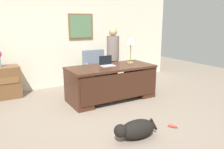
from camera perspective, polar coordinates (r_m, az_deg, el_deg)
ground_plane at (r=4.37m, az=-0.40°, el=-10.73°), size 12.00×12.00×0.00m
back_wall at (r=6.40m, az=-12.19°, el=9.21°), size 7.00×0.16×2.70m
desk at (r=5.20m, az=-0.08°, el=-1.75°), size 1.97×0.90×0.78m
armchair at (r=6.09m, az=-3.95°, el=0.83°), size 0.60×0.59×1.02m
person_standing at (r=5.97m, az=0.23°, el=4.16°), size 0.32×0.32×1.61m
dog_lying at (r=3.62m, az=5.91°, el=-13.51°), size 0.77×0.35×0.30m
laptop at (r=5.19m, az=-1.32°, el=2.83°), size 0.32×0.22×0.22m
desk_lamp at (r=5.47m, az=4.73°, el=8.11°), size 0.22×0.22×0.64m
dog_toy_bone at (r=4.13m, az=14.96°, el=-12.38°), size 0.14×0.17×0.05m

